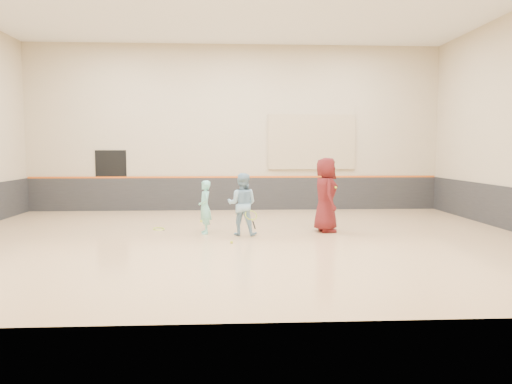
{
  "coord_description": "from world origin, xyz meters",
  "views": [
    {
      "loc": [
        -0.26,
        -12.29,
        2.26
      ],
      "look_at": [
        0.44,
        0.4,
        1.15
      ],
      "focal_mm": 35.0,
      "sensor_mm": 36.0,
      "label": 1
    }
  ],
  "objects": [
    {
      "name": "accent_stripe",
      "position": [
        0.0,
        5.96,
        1.22
      ],
      "size": [
        14.9,
        0.03,
        0.06
      ],
      "primitive_type": "cube",
      "color": "#D85914",
      "rests_on": "wall_back"
    },
    {
      "name": "ball_in_hand",
      "position": [
        2.6,
        0.8,
        1.23
      ],
      "size": [
        0.07,
        0.07,
        0.07
      ],
      "primitive_type": "sphere",
      "color": "#B4C82E",
      "rests_on": "young_man"
    },
    {
      "name": "wainscot_back",
      "position": [
        0.0,
        5.97,
        0.6
      ],
      "size": [
        14.9,
        0.04,
        1.2
      ],
      "primitive_type": "cube",
      "color": "#232326",
      "rests_on": "floor"
    },
    {
      "name": "young_man",
      "position": [
        2.38,
        1.04,
        1.01
      ],
      "size": [
        0.69,
        1.02,
        2.02
      ],
      "primitive_type": "imported",
      "rotation": [
        0.0,
        0.0,
        1.62
      ],
      "color": "#561416",
      "rests_on": "floor"
    },
    {
      "name": "girl",
      "position": [
        -0.89,
        0.9,
        0.71
      ],
      "size": [
        0.43,
        0.57,
        1.42
      ],
      "primitive_type": "imported",
      "rotation": [
        0.0,
        0.0,
        -1.38
      ],
      "color": "#7DD9C8",
      "rests_on": "floor"
    },
    {
      "name": "acoustic_panel",
      "position": [
        2.8,
        5.95,
        2.5
      ],
      "size": [
        3.2,
        0.08,
        2.0
      ],
      "primitive_type": "cube",
      "color": "tan",
      "rests_on": "wall_back"
    },
    {
      "name": "spare_racket",
      "position": [
        -2.22,
        1.66,
        0.06
      ],
      "size": [
        0.74,
        0.74,
        0.11
      ],
      "primitive_type": null,
      "color": "#A5D22E",
      "rests_on": "floor"
    },
    {
      "name": "instructor",
      "position": [
        0.09,
        0.63,
        0.81
      ],
      "size": [
        0.9,
        0.76,
        1.62
      ],
      "primitive_type": "imported",
      "rotation": [
        0.0,
        0.0,
        2.94
      ],
      "color": "#87B4D1",
      "rests_on": "floor"
    },
    {
      "name": "room",
      "position": [
        0.0,
        0.0,
        0.81
      ],
      "size": [
        15.04,
        12.04,
        6.22
      ],
      "color": "tan",
      "rests_on": "ground"
    },
    {
      "name": "doorway",
      "position": [
        -4.5,
        5.98,
        1.1
      ],
      "size": [
        1.1,
        0.05,
        2.2
      ],
      "primitive_type": "cube",
      "color": "black",
      "rests_on": "floor"
    },
    {
      "name": "ball_under_racket",
      "position": [
        -0.19,
        -0.54,
        0.03
      ],
      "size": [
        0.07,
        0.07,
        0.07
      ],
      "primitive_type": "sphere",
      "color": "#CCE134",
      "rests_on": "floor"
    },
    {
      "name": "held_racket",
      "position": [
        0.31,
        0.33,
        0.56
      ],
      "size": [
        0.55,
        0.55,
        0.52
      ],
      "primitive_type": null,
      "color": "#9EB828",
      "rests_on": "instructor"
    },
    {
      "name": "ball_beside_spare",
      "position": [
        -1.1,
        2.96,
        0.03
      ],
      "size": [
        0.07,
        0.07,
        0.07
      ],
      "primitive_type": "sphere",
      "color": "yellow",
      "rests_on": "floor"
    }
  ]
}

